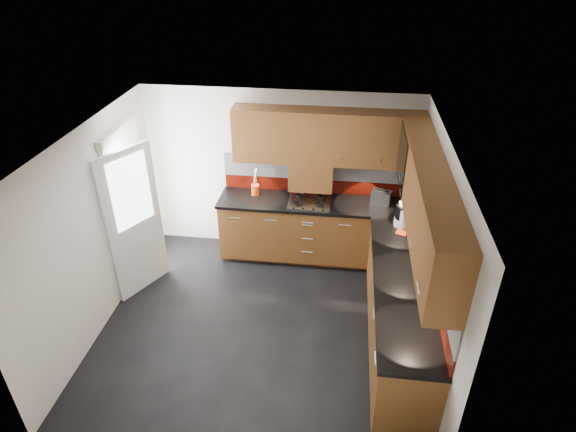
# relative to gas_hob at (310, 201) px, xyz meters

# --- Properties ---
(room) EXTENTS (4.00, 3.80, 2.64)m
(room) POSITION_rel_gas_hob_xyz_m (-0.45, -1.47, 0.54)
(room) COLOR black
(base_cabinets) EXTENTS (2.70, 3.20, 0.95)m
(base_cabinets) POSITION_rel_gas_hob_xyz_m (0.62, -0.75, -0.52)
(base_cabinets) COLOR #552B13
(base_cabinets) RESTS_ON room
(countertop) EXTENTS (2.72, 3.22, 0.04)m
(countertop) POSITION_rel_gas_hob_xyz_m (0.60, -0.77, -0.03)
(countertop) COLOR black
(countertop) RESTS_ON base_cabinets
(backsplash) EXTENTS (2.70, 3.20, 0.54)m
(backsplash) POSITION_rel_gas_hob_xyz_m (0.83, -0.54, 0.26)
(backsplash) COLOR maroon
(backsplash) RESTS_ON countertop
(upper_cabinets) EXTENTS (2.50, 3.20, 0.72)m
(upper_cabinets) POSITION_rel_gas_hob_xyz_m (0.78, -0.69, 0.88)
(upper_cabinets) COLOR #552B13
(upper_cabinets) RESTS_ON room
(extractor_hood) EXTENTS (0.60, 0.33, 0.40)m
(extractor_hood) POSITION_rel_gas_hob_xyz_m (-0.00, 0.17, 0.33)
(extractor_hood) COLOR #552B13
(extractor_hood) RESTS_ON room
(glass_cabinet) EXTENTS (0.32, 0.80, 0.66)m
(glass_cabinet) POSITION_rel_gas_hob_xyz_m (1.26, -0.40, 0.91)
(glass_cabinet) COLOR black
(glass_cabinet) RESTS_ON room
(back_door) EXTENTS (0.42, 1.19, 2.04)m
(back_door) POSITION_rel_gas_hob_xyz_m (-2.23, -0.72, 0.08)
(back_door) COLOR white
(back_door) RESTS_ON room
(gas_hob) EXTENTS (0.57, 0.50, 0.04)m
(gas_hob) POSITION_rel_gas_hob_xyz_m (0.00, 0.00, 0.00)
(gas_hob) COLOR silver
(gas_hob) RESTS_ON countertop
(utensil_pot) EXTENTS (0.12, 0.12, 0.43)m
(utensil_pot) POSITION_rel_gas_hob_xyz_m (-0.78, 0.14, 0.08)
(utensil_pot) COLOR #E74815
(utensil_pot) RESTS_ON countertop
(toaster) EXTENTS (0.30, 0.23, 0.19)m
(toaster) POSITION_rel_gas_hob_xyz_m (0.97, 0.11, 0.08)
(toaster) COLOR silver
(toaster) RESTS_ON countertop
(food_processor) EXTENTS (0.20, 0.20, 0.33)m
(food_processor) POSITION_rel_gas_hob_xyz_m (1.21, -0.45, 0.14)
(food_processor) COLOR white
(food_processor) RESTS_ON countertop
(paper_towel) EXTENTS (0.16, 0.16, 0.27)m
(paper_towel) POSITION_rel_gas_hob_xyz_m (1.23, -0.52, 0.12)
(paper_towel) COLOR white
(paper_towel) RESTS_ON countertop
(orange_cloth) EXTENTS (0.16, 0.14, 0.01)m
(orange_cloth) POSITION_rel_gas_hob_xyz_m (1.19, -0.65, -0.01)
(orange_cloth) COLOR #E54219
(orange_cloth) RESTS_ON countertop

